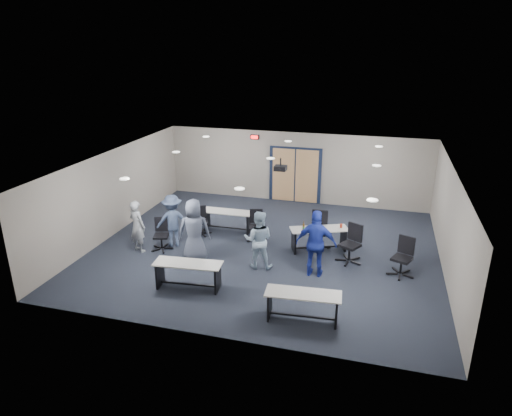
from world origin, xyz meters
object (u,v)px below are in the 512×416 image
(table_back_right, at_px, (319,235))
(chair_back_a, at_px, (201,221))
(person_gray, at_px, (137,226))
(person_back, at_px, (173,221))
(chair_back_b, at_px, (256,226))
(chair_loose_left, at_px, (161,235))
(chair_loose_right, at_px, (402,257))
(person_navy, at_px, (316,244))
(chair_back_c, at_px, (318,230))
(person_plaid, at_px, (194,231))
(table_back_left, at_px, (228,217))
(person_lightblue, at_px, (258,240))
(chair_back_d, at_px, (350,244))
(table_front_right, at_px, (303,302))
(table_front_left, at_px, (188,271))

(table_back_right, xyz_separation_m, chair_back_a, (-3.81, 0.15, -0.02))
(person_gray, height_order, person_back, person_back)
(chair_back_b, relative_size, chair_loose_left, 1.00)
(chair_loose_right, bearing_deg, person_navy, -141.27)
(chair_back_c, xyz_separation_m, person_plaid, (-3.22, -1.79, 0.35))
(person_navy, bearing_deg, chair_loose_left, -3.76)
(table_back_left, relative_size, chair_back_b, 1.71)
(chair_back_c, height_order, person_plaid, person_plaid)
(person_navy, bearing_deg, table_back_right, -84.49)
(table_back_left, bearing_deg, table_back_right, -13.78)
(person_plaid, bearing_deg, chair_loose_left, -36.28)
(chair_loose_left, bearing_deg, table_back_left, 37.31)
(person_lightblue, bearing_deg, person_back, -20.09)
(chair_back_d, relative_size, person_back, 0.68)
(table_front_right, xyz_separation_m, chair_loose_left, (-4.70, 2.49, 0.02))
(chair_back_d, bearing_deg, person_navy, -99.12)
(person_navy, bearing_deg, chair_loose_right, -164.16)
(table_back_left, bearing_deg, person_back, -128.58)
(table_front_left, height_order, chair_loose_right, chair_loose_right)
(chair_back_d, relative_size, person_lightblue, 0.67)
(table_front_left, xyz_separation_m, person_navy, (2.97, 1.51, 0.44))
(table_front_right, height_order, table_back_right, table_back_right)
(chair_back_a, xyz_separation_m, chair_back_d, (4.75, -0.69, 0.09))
(chair_back_b, xyz_separation_m, chair_loose_right, (4.32, -1.16, 0.05))
(chair_back_a, distance_m, person_back, 1.18)
(chair_back_b, height_order, person_navy, person_navy)
(chair_back_a, distance_m, chair_back_c, 3.77)
(table_front_left, xyz_separation_m, chair_loose_left, (-1.68, 1.86, 0.01))
(table_back_right, bearing_deg, chair_back_a, 155.58)
(person_lightblue, bearing_deg, table_back_right, -140.19)
(chair_loose_left, distance_m, person_lightblue, 3.11)
(person_back, bearing_deg, table_back_right, 161.98)
(person_plaid, relative_size, person_lightblue, 1.12)
(chair_back_a, bearing_deg, table_back_left, 10.71)
(chair_back_a, xyz_separation_m, person_back, (-0.49, -1.01, 0.35))
(chair_back_b, distance_m, person_back, 2.56)
(table_front_right, height_order, person_back, person_back)
(table_front_left, xyz_separation_m, person_plaid, (-0.43, 1.46, 0.44))
(table_back_left, relative_size, chair_loose_right, 1.56)
(chair_back_b, relative_size, person_back, 0.60)
(chair_back_b, height_order, chair_loose_left, same)
(table_front_left, xyz_separation_m, chair_back_b, (0.85, 3.28, 0.01))
(person_gray, xyz_separation_m, person_plaid, (1.87, -0.14, 0.12))
(chair_loose_left, distance_m, person_back, 0.55)
(chair_back_c, distance_m, person_navy, 1.79)
(person_lightblue, bearing_deg, table_front_left, 41.37)
(chair_back_a, bearing_deg, chair_back_b, -26.05)
(chair_back_d, xyz_separation_m, chair_loose_right, (1.39, -0.44, -0.02))
(chair_back_d, bearing_deg, table_front_right, -74.74)
(person_navy, bearing_deg, person_gray, -0.55)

